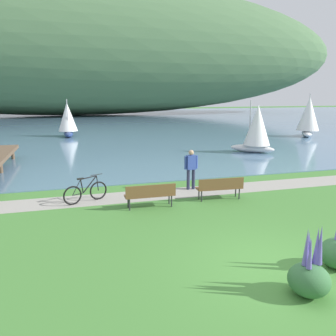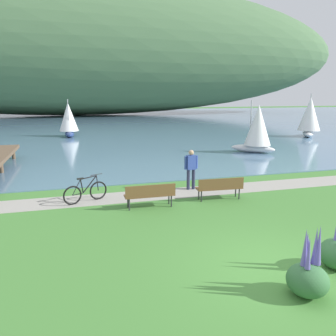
{
  "view_description": "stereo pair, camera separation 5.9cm",
  "coord_description": "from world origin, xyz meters",
  "views": [
    {
      "loc": [
        -4.45,
        -6.23,
        3.97
      ],
      "look_at": [
        -0.68,
        6.96,
        1.0
      ],
      "focal_mm": 36.24,
      "sensor_mm": 36.0,
      "label": 1
    },
    {
      "loc": [
        -4.39,
        -6.25,
        3.97
      ],
      "look_at": [
        -0.68,
        6.96,
        1.0
      ],
      "focal_mm": 36.24,
      "sensor_mm": 36.0,
      "label": 2
    }
  ],
  "objects": [
    {
      "name": "ground_plane",
      "position": [
        0.0,
        0.0,
        0.0
      ],
      "size": [
        200.0,
        200.0,
        0.0
      ],
      "primitive_type": "plane",
      "color": "#478438"
    },
    {
      "name": "bay_water",
      "position": [
        0.0,
        48.46,
        0.02
      ],
      "size": [
        180.0,
        80.0,
        0.04
      ],
      "primitive_type": "cube",
      "color": "#5B7F9E",
      "rests_on": "ground"
    },
    {
      "name": "distant_hillside",
      "position": [
        -3.24,
        63.92,
        12.85
      ],
      "size": [
        113.72,
        28.0,
        25.63
      ],
      "primitive_type": "ellipsoid",
      "color": "#4C7047",
      "rests_on": "bay_water"
    },
    {
      "name": "shoreline_path",
      "position": [
        0.0,
        6.6,
        0.01
      ],
      "size": [
        60.0,
        1.5,
        0.01
      ],
      "primitive_type": "cube",
      "color": "#A39E93",
      "rests_on": "ground"
    },
    {
      "name": "park_bench_near_camera",
      "position": [
        -1.87,
        5.08,
        0.52
      ],
      "size": [
        1.81,
        0.5,
        0.88
      ],
      "color": "brown",
      "rests_on": "ground"
    },
    {
      "name": "park_bench_further_along",
      "position": [
        0.93,
        5.29,
        0.52
      ],
      "size": [
        1.82,
        0.58,
        0.88
      ],
      "color": "brown",
      "rests_on": "ground"
    },
    {
      "name": "bicycle_leaning_near_bench",
      "position": [
        -4.05,
        6.39,
        0.4
      ],
      "size": [
        1.65,
        0.75,
        1.01
      ],
      "color": "black",
      "rests_on": "ground"
    },
    {
      "name": "person_at_shoreline",
      "position": [
        0.34,
        6.98,
        0.98
      ],
      "size": [
        0.61,
        0.25,
        1.71
      ],
      "color": "#282D47",
      "rests_on": "ground"
    },
    {
      "name": "echium_bush_closest_to_camera",
      "position": [
        -0.02,
        -1.07,
        0.43
      ],
      "size": [
        0.83,
        0.83,
        1.48
      ],
      "color": "#386B3D",
      "rests_on": "ground"
    },
    {
      "name": "sailboat_nearest_to_shore",
      "position": [
        17.34,
        21.33,
        1.96
      ],
      "size": [
        3.05,
        3.38,
        4.07
      ],
      "color": "white",
      "rests_on": "bay_water"
    },
    {
      "name": "sailboat_mid_bay",
      "position": [
        -4.71,
        27.75,
        1.7
      ],
      "size": [
        1.83,
        3.03,
        3.53
      ],
      "color": "navy",
      "rests_on": "bay_water"
    },
    {
      "name": "sailboat_toward_hillside",
      "position": [
        7.81,
        14.48,
        1.73
      ],
      "size": [
        2.88,
        2.84,
        3.58
      ],
      "color": "white",
      "rests_on": "bay_water"
    }
  ]
}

